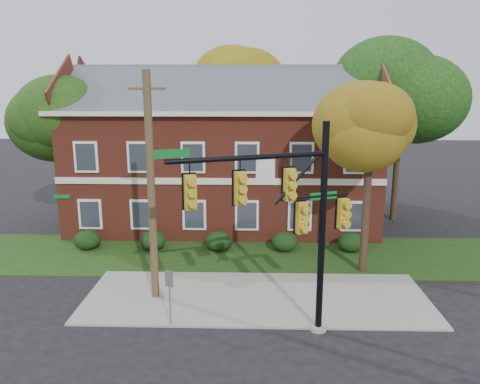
{
  "coord_description": "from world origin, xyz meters",
  "views": [
    {
      "loc": [
        -0.17,
        -16.8,
        8.52
      ],
      "look_at": [
        -0.74,
        3.0,
        4.03
      ],
      "focal_mm": 35.0,
      "sensor_mm": 36.0,
      "label": 1
    }
  ],
  "objects_px": {
    "hedge_left": "(153,240)",
    "hedge_center": "(218,241)",
    "traffic_signal": "(287,209)",
    "hedge_far_left": "(87,240)",
    "tree_left_rear": "(59,118)",
    "sign_post": "(169,289)",
    "tree_near_right": "(377,130)",
    "tree_right_rear": "(408,93)",
    "utility_pole": "(151,188)",
    "hedge_far_right": "(351,242)",
    "hedge_right": "(284,242)",
    "tree_far_rear": "(247,82)",
    "apartment_building": "(224,145)"
  },
  "relations": [
    {
      "from": "tree_left_rear",
      "to": "tree_far_rear",
      "type": "relative_size",
      "value": 0.77
    },
    {
      "from": "traffic_signal",
      "to": "sign_post",
      "type": "distance_m",
      "value": 5.21
    },
    {
      "from": "apartment_building",
      "to": "hedge_right",
      "type": "xyz_separation_m",
      "value": [
        3.5,
        -5.25,
        -4.46
      ]
    },
    {
      "from": "utility_pole",
      "to": "tree_right_rear",
      "type": "bearing_deg",
      "value": 39.47
    },
    {
      "from": "hedge_left",
      "to": "tree_right_rear",
      "type": "distance_m",
      "value": 17.74
    },
    {
      "from": "sign_post",
      "to": "hedge_right",
      "type": "bearing_deg",
      "value": 81.79
    },
    {
      "from": "hedge_left",
      "to": "traffic_signal",
      "type": "xyz_separation_m",
      "value": [
        6.45,
        -8.69,
        4.09
      ]
    },
    {
      "from": "hedge_far_left",
      "to": "tree_left_rear",
      "type": "relative_size",
      "value": 0.16
    },
    {
      "from": "utility_pole",
      "to": "tree_left_rear",
      "type": "bearing_deg",
      "value": 125.47
    },
    {
      "from": "utility_pole",
      "to": "hedge_far_left",
      "type": "bearing_deg",
      "value": 128.09
    },
    {
      "from": "tree_far_rear",
      "to": "sign_post",
      "type": "bearing_deg",
      "value": -96.7
    },
    {
      "from": "tree_near_right",
      "to": "tree_far_rear",
      "type": "distance_m",
      "value": 17.12
    },
    {
      "from": "hedge_far_left",
      "to": "tree_far_rear",
      "type": "distance_m",
      "value": 17.61
    },
    {
      "from": "tree_near_right",
      "to": "tree_right_rear",
      "type": "height_order",
      "value": "tree_right_rear"
    },
    {
      "from": "hedge_center",
      "to": "tree_near_right",
      "type": "bearing_deg",
      "value": -21.42
    },
    {
      "from": "hedge_right",
      "to": "tree_far_rear",
      "type": "relative_size",
      "value": 0.12
    },
    {
      "from": "hedge_right",
      "to": "traffic_signal",
      "type": "xyz_separation_m",
      "value": [
        -0.55,
        -8.69,
        4.09
      ]
    },
    {
      "from": "tree_right_rear",
      "to": "utility_pole",
      "type": "bearing_deg",
      "value": -138.6
    },
    {
      "from": "traffic_signal",
      "to": "utility_pole",
      "type": "bearing_deg",
      "value": 128.57
    },
    {
      "from": "tree_right_rear",
      "to": "tree_far_rear",
      "type": "relative_size",
      "value": 0.92
    },
    {
      "from": "hedge_left",
      "to": "tree_far_rear",
      "type": "height_order",
      "value": "tree_far_rear"
    },
    {
      "from": "hedge_far_right",
      "to": "tree_far_rear",
      "type": "bearing_deg",
      "value": 113.37
    },
    {
      "from": "tree_near_right",
      "to": "sign_post",
      "type": "relative_size",
      "value": 4.02
    },
    {
      "from": "hedge_left",
      "to": "utility_pole",
      "type": "height_order",
      "value": "utility_pole"
    },
    {
      "from": "tree_near_right",
      "to": "hedge_left",
      "type": "bearing_deg",
      "value": 165.19
    },
    {
      "from": "hedge_left",
      "to": "hedge_center",
      "type": "xyz_separation_m",
      "value": [
        3.5,
        0.0,
        0.0
      ]
    },
    {
      "from": "hedge_far_left",
      "to": "tree_near_right",
      "type": "height_order",
      "value": "tree_near_right"
    },
    {
      "from": "hedge_far_left",
      "to": "traffic_signal",
      "type": "bearing_deg",
      "value": -41.15
    },
    {
      "from": "traffic_signal",
      "to": "tree_far_rear",
      "type": "bearing_deg",
      "value": 72.6
    },
    {
      "from": "utility_pole",
      "to": "hedge_far_right",
      "type": "bearing_deg",
      "value": 30.27
    },
    {
      "from": "hedge_right",
      "to": "tree_right_rear",
      "type": "bearing_deg",
      "value": 38.02
    },
    {
      "from": "traffic_signal",
      "to": "sign_post",
      "type": "height_order",
      "value": "traffic_signal"
    },
    {
      "from": "hedge_center",
      "to": "tree_left_rear",
      "type": "relative_size",
      "value": 0.16
    },
    {
      "from": "hedge_right",
      "to": "utility_pole",
      "type": "bearing_deg",
      "value": -134.45
    },
    {
      "from": "hedge_far_left",
      "to": "hedge_far_right",
      "type": "relative_size",
      "value": 1.0
    },
    {
      "from": "tree_right_rear",
      "to": "tree_left_rear",
      "type": "bearing_deg",
      "value": -174.64
    },
    {
      "from": "utility_pole",
      "to": "sign_post",
      "type": "xyz_separation_m",
      "value": [
        1.02,
        -2.29,
        -3.19
      ]
    },
    {
      "from": "tree_right_rear",
      "to": "utility_pole",
      "type": "distance_m",
      "value": 18.3
    },
    {
      "from": "hedge_right",
      "to": "traffic_signal",
      "type": "height_order",
      "value": "traffic_signal"
    },
    {
      "from": "tree_right_rear",
      "to": "utility_pole",
      "type": "height_order",
      "value": "tree_right_rear"
    },
    {
      "from": "tree_far_rear",
      "to": "traffic_signal",
      "type": "relative_size",
      "value": 1.55
    },
    {
      "from": "apartment_building",
      "to": "tree_near_right",
      "type": "height_order",
      "value": "apartment_building"
    },
    {
      "from": "tree_left_rear",
      "to": "hedge_right",
      "type": "bearing_deg",
      "value": -17.37
    },
    {
      "from": "traffic_signal",
      "to": "hedge_right",
      "type": "bearing_deg",
      "value": 64.75
    },
    {
      "from": "hedge_left",
      "to": "tree_far_rear",
      "type": "relative_size",
      "value": 0.12
    },
    {
      "from": "tree_left_rear",
      "to": "utility_pole",
      "type": "xyz_separation_m",
      "value": [
        7.57,
        -9.91,
        -2.04
      ]
    },
    {
      "from": "tree_far_rear",
      "to": "tree_left_rear",
      "type": "bearing_deg",
      "value": -141.03
    },
    {
      "from": "hedge_center",
      "to": "traffic_signal",
      "type": "distance_m",
      "value": 10.05
    },
    {
      "from": "apartment_building",
      "to": "utility_pole",
      "type": "xyz_separation_m",
      "value": [
        -2.16,
        -11.02,
        -0.35
      ]
    },
    {
      "from": "traffic_signal",
      "to": "sign_post",
      "type": "bearing_deg",
      "value": 149.51
    }
  ]
}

